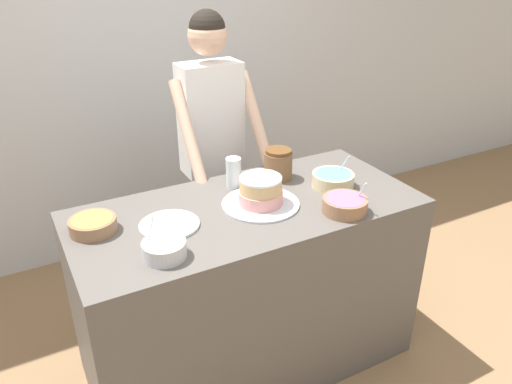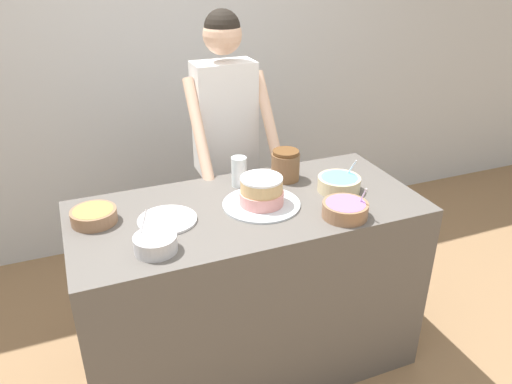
# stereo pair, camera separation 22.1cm
# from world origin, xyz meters

# --- Properties ---
(wall_back) EXTENTS (10.00, 0.05, 2.60)m
(wall_back) POSITION_xyz_m (0.00, 1.82, 1.30)
(wall_back) COLOR silver
(wall_back) RESTS_ON ground_plane
(counter) EXTENTS (1.60, 0.73, 0.92)m
(counter) POSITION_xyz_m (0.00, 0.37, 0.46)
(counter) COLOR #5B5651
(counter) RESTS_ON ground_plane
(person_baker) EXTENTS (0.45, 0.46, 1.70)m
(person_baker) POSITION_xyz_m (0.12, 1.02, 1.06)
(person_baker) COLOR #2D2D38
(person_baker) RESTS_ON ground_plane
(cake) EXTENTS (0.36, 0.36, 0.14)m
(cake) POSITION_xyz_m (0.06, 0.35, 0.98)
(cake) COLOR silver
(cake) RESTS_ON counter
(frosting_bowl_white) EXTENTS (0.17, 0.17, 0.15)m
(frosting_bowl_white) POSITION_xyz_m (-0.47, 0.16, 0.96)
(frosting_bowl_white) COLOR silver
(frosting_bowl_white) RESTS_ON counter
(frosting_bowl_blue) EXTENTS (0.20, 0.20, 0.15)m
(frosting_bowl_blue) POSITION_xyz_m (0.46, 0.35, 0.96)
(frosting_bowl_blue) COLOR beige
(frosting_bowl_blue) RESTS_ON counter
(frosting_bowl_olive) EXTENTS (0.19, 0.19, 0.06)m
(frosting_bowl_olive) POSITION_xyz_m (-0.66, 0.48, 0.96)
(frosting_bowl_olive) COLOR #936B4C
(frosting_bowl_olive) RESTS_ON counter
(frosting_bowl_purple) EXTENTS (0.20, 0.20, 0.15)m
(frosting_bowl_purple) POSITION_xyz_m (0.36, 0.12, 0.96)
(frosting_bowl_purple) COLOR #936B4C
(frosting_bowl_purple) RESTS_ON counter
(drinking_glass) EXTENTS (0.08, 0.08, 0.15)m
(drinking_glass) POSITION_xyz_m (0.04, 0.58, 1.00)
(drinking_glass) COLOR silver
(drinking_glass) RESTS_ON counter
(ceramic_plate) EXTENTS (0.26, 0.26, 0.01)m
(ceramic_plate) POSITION_xyz_m (-0.37, 0.37, 0.93)
(ceramic_plate) COLOR silver
(ceramic_plate) RESTS_ON counter
(stoneware_jar) EXTENTS (0.14, 0.14, 0.15)m
(stoneware_jar) POSITION_xyz_m (0.28, 0.57, 1.00)
(stoneware_jar) COLOR brown
(stoneware_jar) RESTS_ON counter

